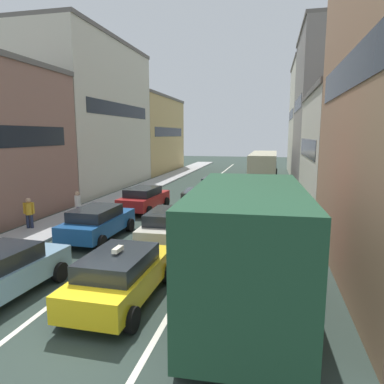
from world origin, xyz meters
name	(u,v)px	position (x,y,z in m)	size (l,w,h in m)	color
ground_plane	(76,344)	(0.00, 0.00, 0.00)	(140.00, 140.00, 0.00)	#2D3B34
sidewalk_left	(134,192)	(-6.70, 20.00, 0.07)	(2.60, 64.00, 0.14)	#A7A7A7
lane_stripe_left	(193,195)	(-1.70, 20.00, 0.01)	(0.16, 60.00, 0.01)	silver
lane_stripe_right	(236,197)	(1.70, 20.00, 0.01)	(0.16, 60.00, 0.01)	silver
building_row_left	(87,128)	(-12.00, 22.36, 5.30)	(7.20, 43.90, 12.69)	#936B5B
building_row_right	(348,116)	(9.90, 23.08, 6.13)	(7.20, 43.90, 13.84)	beige
removalist_box_truck	(248,245)	(3.70, 2.08, 1.97)	(2.97, 7.79, 3.58)	#A51E1E
taxi_centre_lane_front	(121,275)	(0.15, 2.18, 0.80)	(2.11, 4.32, 1.66)	yellow
sedan_centre_lane_second	(169,225)	(-0.07, 7.73, 0.80)	(2.17, 4.35, 1.49)	beige
wagon_left_lane_second	(98,222)	(-3.43, 7.60, 0.80)	(2.10, 4.32, 1.49)	#194C8C
hatchback_centre_lane_third	(198,201)	(0.05, 13.44, 0.80)	(2.25, 4.39, 1.49)	#B29319
sedan_left_lane_third	(144,198)	(-3.47, 13.71, 0.80)	(2.28, 4.41, 1.49)	#A51E1E
coupe_centre_lane_fourth	(215,186)	(0.03, 20.00, 0.80)	(2.21, 4.37, 1.49)	gray
sedan_right_lane_behind_truck	(253,223)	(3.50, 9.00, 0.80)	(2.08, 4.31, 1.49)	silver
bus_mid_queue_primary	(263,164)	(3.47, 29.64, 1.76)	(2.91, 10.53, 2.90)	#BFB793
pedestrian_near_kerb	(29,212)	(-7.39, 8.11, 0.95)	(0.51, 0.34, 1.66)	#262D47
pedestrian_mid_sidewalk	(78,204)	(-6.13, 10.49, 0.95)	(0.34, 0.48, 1.66)	#262D47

